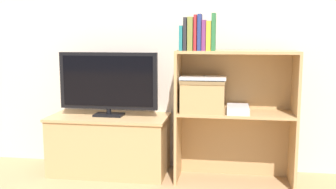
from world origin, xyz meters
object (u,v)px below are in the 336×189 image
book_teal (182,38)px  book_plum (204,35)px  book_crimson (196,33)px  magazine_stack (238,109)px  tv_stand (110,144)px  book_olive (191,34)px  tv (108,82)px  book_mustard (209,36)px  book_forest (214,32)px  storage_basket_left (203,94)px  book_navy (200,33)px  laptop (203,78)px  book_charcoal (186,34)px

book_teal → book_plum: 0.16m
book_crimson → magazine_stack: size_ratio=0.91×
tv_stand → magazine_stack: magazine_stack is taller
book_olive → book_crimson: book_crimson is taller
tv → book_mustard: bearing=-8.1°
book_crimson → book_forest: 0.12m
storage_basket_left → magazine_stack: 0.27m
tv_stand → storage_basket_left: storage_basket_left is taller
book_mustard → storage_basket_left: 0.42m
tv → storage_basket_left: bearing=-4.8°
book_teal → book_olive: book_olive is taller
tv → book_crimson: bearing=-9.2°
book_teal → book_navy: size_ratio=0.69×
book_crimson → storage_basket_left: 0.44m
book_plum → laptop: 0.30m
book_charcoal → storage_basket_left: (0.12, 0.05, -0.42)m
book_teal → book_charcoal: size_ratio=0.75×
tv → book_olive: book_olive is taller
book_teal → storage_basket_left: bearing=17.5°
book_crimson → book_mustard: bearing=0.0°
tv → magazine_stack: (0.97, -0.07, -0.17)m
tv_stand → book_olive: book_olive is taller
book_forest → laptop: book_forest is taller
book_teal → book_navy: bearing=0.0°
book_charcoal → book_navy: 0.10m
tv_stand → tv: (-0.00, -0.00, 0.48)m
book_mustard → laptop: 0.30m
book_teal → laptop: (0.15, 0.05, -0.28)m
book_teal → magazine_stack: book_teal is taller
tv → book_plum: 0.82m
book_charcoal → book_mustard: size_ratio=1.12×
book_teal → book_charcoal: 0.04m
book_navy → tv_stand: bearing=171.1°
tv → book_charcoal: 0.71m
tv_stand → laptop: (0.72, -0.06, 0.54)m
book_charcoal → storage_basket_left: size_ratio=0.73×
book_olive → book_mustard: book_olive is taller
book_olive → tv_stand: bearing=170.2°
book_forest → magazine_stack: book_forest is taller
book_teal → book_mustard: size_ratio=0.84×
tv_stand → book_forest: 1.18m
book_plum → magazine_stack: size_ratio=0.78×
book_navy → magazine_stack: size_ratio=0.93×
book_navy → book_mustard: 0.07m
book_forest → book_charcoal: bearing=180.0°
tv → magazine_stack: size_ratio=2.84×
book_teal → book_forest: book_forest is taller
book_plum → book_mustard: book_plum is taller
tv_stand → book_charcoal: size_ratio=4.00×
book_teal → book_olive: size_ratio=0.74×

